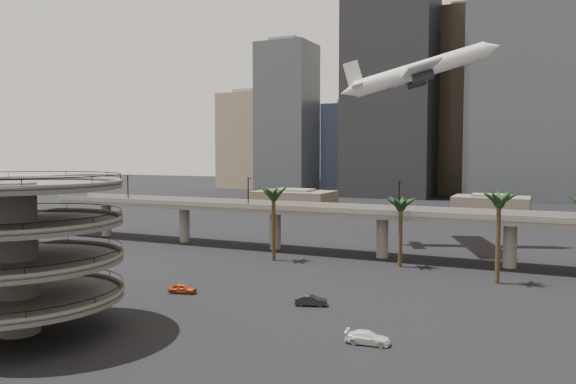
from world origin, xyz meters
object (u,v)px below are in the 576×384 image
at_px(overpass, 327,215).
at_px(car_a, 183,288).
at_px(car_b, 311,300).
at_px(car_c, 368,338).
at_px(parking_ramp, 16,242).
at_px(airborne_jet, 419,71).

height_order(overpass, car_a, overpass).
bearing_deg(car_b, car_c, -154.22).
distance_m(parking_ramp, airborne_jet, 85.26).
height_order(airborne_jet, car_c, airborne_jet).
height_order(parking_ramp, car_b, parking_ramp).
xyz_separation_m(airborne_jet, car_c, (8.64, -64.29, -35.65)).
distance_m(overpass, car_a, 38.65).
height_order(overpass, car_c, overpass).
xyz_separation_m(overpass, car_b, (11.51, -35.88, -6.66)).
distance_m(overpass, airborne_jet, 36.50).
distance_m(parking_ramp, car_c, 38.38).
height_order(airborne_jet, car_a, airborne_jet).
bearing_deg(overpass, car_c, -64.60).
bearing_deg(overpass, airborne_jet, 52.41).
bearing_deg(car_a, car_b, -98.07).
height_order(car_b, car_c, car_b).
relative_size(overpass, car_b, 31.59).
height_order(car_a, car_c, car_a).
relative_size(parking_ramp, airborne_jet, 0.68).
bearing_deg(car_a, car_c, -120.42).
xyz_separation_m(overpass, car_a, (-7.06, -37.41, -6.67)).
height_order(airborne_jet, car_b, airborne_jet).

